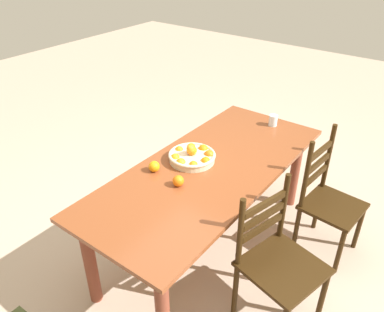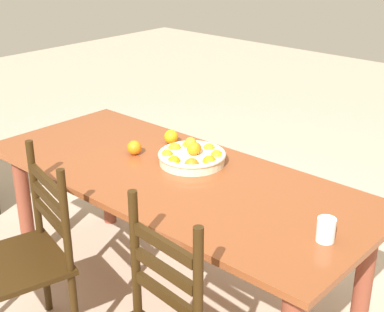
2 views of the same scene
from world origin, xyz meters
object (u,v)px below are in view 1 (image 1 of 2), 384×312
Objects in this scene: orange_loose_0 at (178,181)px; orange_loose_1 at (154,166)px; fruit_bowl at (192,156)px; dining_table at (209,180)px; chair_by_cabinet at (328,201)px; chair_near_window at (277,262)px; drinking_glass at (273,120)px.

orange_loose_1 is at bearing -98.22° from orange_loose_0.
fruit_bowl is at bearing 154.58° from orange_loose_1.
orange_loose_0 is at bearing -6.41° from dining_table.
dining_table is 0.91m from chair_by_cabinet.
chair_by_cabinet is 12.53× the size of orange_loose_1.
orange_loose_1 reaches higher than dining_table.
chair_near_window is 12.43× the size of orange_loose_0.
chair_by_cabinet is 1.33m from orange_loose_1.
fruit_bowl is 0.30m from orange_loose_1.
fruit_bowl is at bearing 86.68° from chair_near_window.
orange_loose_0 is at bearing 107.29° from chair_near_window.
drinking_glass is at bearing 67.87° from chair_by_cabinet.
dining_table is at bearing 134.92° from orange_loose_1.
chair_by_cabinet is 1.08m from fruit_bowl.
fruit_bowl is 4.53× the size of orange_loose_0.
dining_table is 5.94× the size of fruit_bowl.
chair_near_window is 1.03m from orange_loose_1.
fruit_bowl reaches higher than orange_loose_0.
drinking_glass is (-0.35, -0.67, 0.34)m from chair_by_cabinet.
orange_loose_1 is at bearing -25.42° from fruit_bowl.
orange_loose_1 is at bearing -16.37° from drinking_glass.
chair_near_window is at bearing 72.61° from fruit_bowl.
chair_by_cabinet reaches higher than dining_table.
chair_near_window is at bearing 90.36° from orange_loose_1.
orange_loose_0 is 1.19m from drinking_glass.
dining_table is at bearing 131.30° from chair_by_cabinet.
orange_loose_1 reaches higher than orange_loose_0.
chair_near_window reaches higher than fruit_bowl.
drinking_glass is (-1.15, -0.64, 0.33)m from chair_near_window.
orange_loose_1 is at bearing 134.05° from chair_by_cabinet.
chair_by_cabinet reaches higher than chair_near_window.
fruit_bowl reaches higher than orange_loose_1.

